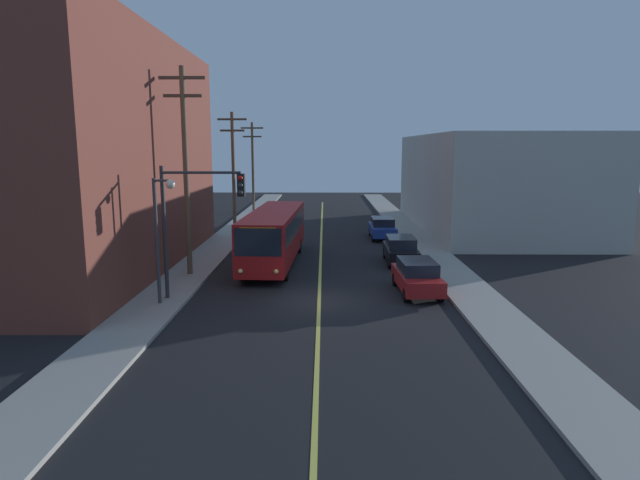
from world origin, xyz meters
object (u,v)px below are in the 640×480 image
street_lamp_left (161,223)px  parked_car_red (417,276)px  parked_car_black (401,250)px  utility_pole_mid (233,165)px  parked_car_blue (382,228)px  utility_pole_far (253,162)px  utility_pole_near (185,163)px  traffic_signal_left_corner (198,208)px  city_bus (274,234)px

street_lamp_left → parked_car_red: bearing=11.1°
parked_car_black → utility_pole_mid: (-12.17, 12.86, 4.63)m
parked_car_blue → utility_pole_far: 21.75m
parked_car_red → street_lamp_left: 12.09m
utility_pole_near → traffic_signal_left_corner: 5.43m
parked_car_black → utility_pole_near: 13.52m
parked_car_black → utility_pole_near: size_ratio=0.41×
street_lamp_left → city_bus: bearing=65.6°
street_lamp_left → utility_pole_mid: bearing=91.3°
parked_car_red → street_lamp_left: size_ratio=0.81×
parked_car_red → parked_car_black: (0.16, 6.81, 0.00)m
parked_car_blue → street_lamp_left: street_lamp_left is taller
traffic_signal_left_corner → street_lamp_left: (-1.42, -0.83, -0.56)m
utility_pole_near → utility_pole_mid: bearing=90.7°
street_lamp_left → parked_car_blue: bearing=57.5°
parked_car_black → parked_car_blue: bearing=90.9°
parked_car_blue → traffic_signal_left_corner: 20.33m
street_lamp_left → traffic_signal_left_corner: bearing=30.5°
parked_car_red → utility_pole_far: 35.74m
utility_pole_mid → street_lamp_left: bearing=-88.7°
street_lamp_left → utility_pole_near: bearing=92.8°
traffic_signal_left_corner → street_lamp_left: 1.74m
city_bus → parked_car_blue: 11.87m
utility_pole_near → street_lamp_left: bearing=-87.2°
city_bus → utility_pole_far: 27.25m
utility_pole_far → street_lamp_left: utility_pole_far is taller
parked_car_black → traffic_signal_left_corner: bearing=-141.3°
traffic_signal_left_corner → utility_pole_far: bearing=93.4°
utility_pole_mid → parked_car_red: bearing=-58.6°
traffic_signal_left_corner → parked_car_red: bearing=8.0°
city_bus → utility_pole_far: bearing=100.0°
parked_car_blue → utility_pole_mid: utility_pole_mid is taller
city_bus → utility_pole_mid: 14.23m
parked_car_red → utility_pole_mid: bearing=121.4°
parked_car_blue → parked_car_red: bearing=-90.1°
parked_car_black → utility_pole_far: (-12.34, 26.49, 4.51)m
parked_car_blue → traffic_signal_left_corner: traffic_signal_left_corner is taller
utility_pole_mid → utility_pole_far: size_ratio=1.02×
parked_car_red → parked_car_blue: 15.86m
parked_car_blue → street_lamp_left: bearing=-122.5°
parked_car_red → city_bus: bearing=138.1°
utility_pole_far → street_lamp_left: (0.65, -35.56, -1.61)m
city_bus → utility_pole_near: size_ratio=1.12×
parked_car_black → utility_pole_mid: size_ratio=0.46×
parked_car_black → traffic_signal_left_corner: 13.61m
parked_car_blue → utility_pole_near: size_ratio=0.40×
utility_pole_near → utility_pole_far: (-0.37, 29.90, -0.78)m
city_bus → traffic_signal_left_corner: bearing=-108.1°
utility_pole_mid → street_lamp_left: (0.48, -21.94, -1.72)m
parked_car_red → street_lamp_left: bearing=-168.9°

